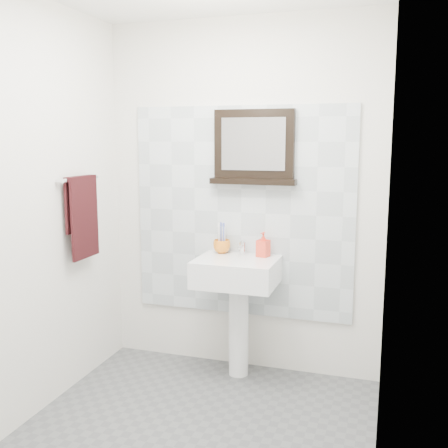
% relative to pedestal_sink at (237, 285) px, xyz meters
% --- Properties ---
extents(floor, '(2.00, 2.20, 0.01)m').
position_rel_pedestal_sink_xyz_m(floor, '(-0.03, -0.87, -0.68)').
color(floor, '#55575A').
rests_on(floor, ground).
extents(back_wall, '(2.00, 0.01, 2.50)m').
position_rel_pedestal_sink_xyz_m(back_wall, '(-0.03, 0.23, 0.57)').
color(back_wall, silver).
rests_on(back_wall, ground).
extents(front_wall, '(2.00, 0.01, 2.50)m').
position_rel_pedestal_sink_xyz_m(front_wall, '(-0.03, -1.97, 0.57)').
color(front_wall, silver).
rests_on(front_wall, ground).
extents(left_wall, '(0.01, 2.20, 2.50)m').
position_rel_pedestal_sink_xyz_m(left_wall, '(-1.03, -0.87, 0.57)').
color(left_wall, silver).
rests_on(left_wall, ground).
extents(right_wall, '(0.01, 2.20, 2.50)m').
position_rel_pedestal_sink_xyz_m(right_wall, '(0.97, -0.87, 0.57)').
color(right_wall, silver).
rests_on(right_wall, ground).
extents(splashback, '(1.60, 0.02, 1.50)m').
position_rel_pedestal_sink_xyz_m(splashback, '(-0.03, 0.21, 0.47)').
color(splashback, silver).
rests_on(splashback, back_wall).
extents(pedestal_sink, '(0.55, 0.44, 0.96)m').
position_rel_pedestal_sink_xyz_m(pedestal_sink, '(0.00, 0.00, 0.00)').
color(pedestal_sink, white).
rests_on(pedestal_sink, ground).
extents(toothbrush_cup, '(0.14, 0.14, 0.10)m').
position_rel_pedestal_sink_xyz_m(toothbrush_cup, '(-0.15, 0.14, 0.23)').
color(toothbrush_cup, orange).
rests_on(toothbrush_cup, pedestal_sink).
extents(toothbrushes, '(0.05, 0.04, 0.21)m').
position_rel_pedestal_sink_xyz_m(toothbrushes, '(-0.15, 0.14, 0.31)').
color(toothbrushes, white).
rests_on(toothbrushes, toothbrush_cup).
extents(soap_dispenser, '(0.10, 0.10, 0.17)m').
position_rel_pedestal_sink_xyz_m(soap_dispenser, '(0.16, 0.11, 0.27)').
color(soap_dispenser, red).
rests_on(soap_dispenser, pedestal_sink).
extents(framed_mirror, '(0.60, 0.11, 0.51)m').
position_rel_pedestal_sink_xyz_m(framed_mirror, '(0.06, 0.19, 0.92)').
color(framed_mirror, black).
rests_on(framed_mirror, back_wall).
extents(towel_bar, '(0.07, 0.40, 0.03)m').
position_rel_pedestal_sink_xyz_m(towel_bar, '(-0.98, -0.36, 0.73)').
color(towel_bar, silver).
rests_on(towel_bar, left_wall).
extents(hand_towel, '(0.06, 0.30, 0.55)m').
position_rel_pedestal_sink_xyz_m(hand_towel, '(-0.97, -0.36, 0.52)').
color(hand_towel, black).
rests_on(hand_towel, towel_bar).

